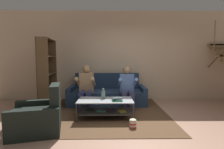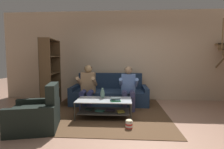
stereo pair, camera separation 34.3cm
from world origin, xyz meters
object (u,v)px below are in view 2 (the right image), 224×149
Objects in this scene: person_seated_right at (128,86)px; person_seated_left at (88,85)px; couch at (109,94)px; book_stack at (115,99)px; coffee_table at (104,106)px; vase at (102,94)px; bookshelf at (49,80)px; popcorn_tub at (129,124)px; armchair at (37,115)px.

person_seated_left is at bearing 179.83° from person_seated_right.
couch reaches higher than book_stack.
person_seated_left reaches higher than coffee_table.
vase is (-0.63, -0.62, -0.09)m from person_seated_right.
bookshelf is (-1.67, -0.49, 0.46)m from couch.
bookshelf is 2.71m from popcorn_tub.
armchair is 5.63× the size of popcorn_tub.
person_seated_left is 1.11m from person_seated_right.
couch reaches higher than popcorn_tub.
person_seated_right is 1.11× the size of armchair.
bookshelf is (-2.23, 0.08, 0.13)m from person_seated_right.
bookshelf is at bearing 105.07° from armchair.
coffee_table is 1.21× the size of armchair.
bookshelf is at bearing 177.99° from person_seated_right.
armchair reaches higher than vase.
couch is at bearing 86.55° from vase.
coffee_table is (-0.57, -0.73, -0.35)m from person_seated_right.
person_seated_left is 1.03× the size of person_seated_right.
coffee_table is 5.07× the size of book_stack.
couch is at bearing 99.86° from book_stack.
couch is at bearing 58.68° from armchair.
couch is 1.29m from coffee_table.
person_seated_right is 0.92m from book_stack.
popcorn_tub is at bearing -90.80° from person_seated_right.
person_seated_right is 2.23m from bookshelf.
vase is at bearing -23.51° from bookshelf.
couch reaches higher than vase.
armchair is at bearing -156.96° from book_stack.
book_stack is 0.24× the size of armchair.
person_seated_left is at bearing 65.08° from armchair.
coffee_table reaches higher than popcorn_tub.
couch is 1.91× the size of person_seated_left.
book_stack is (0.26, -0.13, 0.18)m from coffee_table.
couch is 9.16× the size of book_stack.
couch is 1.45m from book_stack.
bookshelf reaches higher than person_seated_right.
couch is 1.97× the size of person_seated_right.
vase is at bearing 116.41° from coffee_table.
armchair is (-1.25, -2.05, -0.01)m from couch.
armchair reaches higher than book_stack.
person_seated_right is (0.56, -0.56, 0.34)m from couch.
armchair is at bearing -148.30° from coffee_table.
couch is 1.19× the size of bookshelf.
couch is 1.81× the size of coffee_table.
popcorn_tub is (0.61, -0.73, -0.45)m from vase.
armchair is (-1.18, -0.87, -0.26)m from vase.
vase is 0.40m from book_stack.
person_seated_right is 0.99m from coffee_table.
vase is at bearing -52.02° from person_seated_left.
person_seated_right is 2.36m from armchair.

